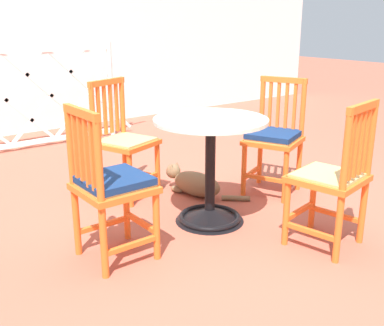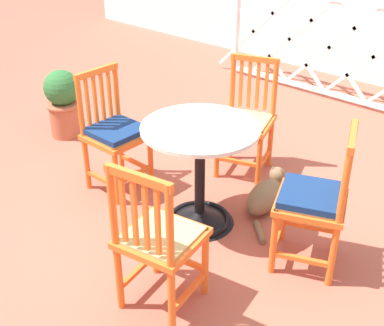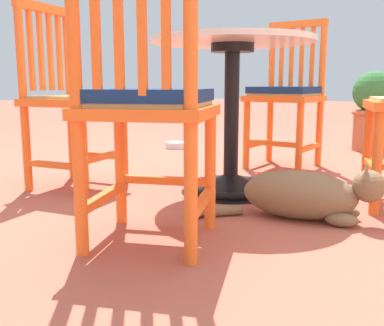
# 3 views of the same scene
# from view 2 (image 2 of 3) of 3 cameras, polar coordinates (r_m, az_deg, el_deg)

# --- Properties ---
(ground_plane) EXTENTS (24.00, 24.00, 0.00)m
(ground_plane) POSITION_cam_2_polar(r_m,az_deg,el_deg) (3.51, -1.80, -7.40)
(ground_plane) COLOR #AD5642
(lattice_fence_panel) EXTENTS (2.93, 0.06, 1.10)m
(lattice_fence_panel) POSITION_cam_2_polar(r_m,az_deg,el_deg) (5.65, 15.08, 12.33)
(lattice_fence_panel) COLOR white
(lattice_fence_panel) RESTS_ON ground_plane
(cafe_table) EXTENTS (0.76, 0.76, 0.73)m
(cafe_table) POSITION_cam_2_polar(r_m,az_deg,el_deg) (3.43, 0.87, -2.68)
(cafe_table) COLOR black
(cafe_table) RESTS_ON ground_plane
(orange_chair_at_corner) EXTENTS (0.47, 0.47, 0.91)m
(orange_chair_at_corner) POSITION_cam_2_polar(r_m,az_deg,el_deg) (2.71, -3.75, -8.63)
(orange_chair_at_corner) COLOR orange
(orange_chair_at_corner) RESTS_ON ground_plane
(orange_chair_by_planter) EXTENTS (0.52, 0.52, 0.91)m
(orange_chair_by_planter) POSITION_cam_2_polar(r_m,az_deg,el_deg) (3.07, 13.52, -4.12)
(orange_chair_by_planter) COLOR orange
(orange_chair_by_planter) RESTS_ON ground_plane
(orange_chair_near_fence) EXTENTS (0.51, 0.51, 0.91)m
(orange_chair_near_fence) POSITION_cam_2_polar(r_m,az_deg,el_deg) (4.03, 6.10, 4.70)
(orange_chair_near_fence) COLOR orange
(orange_chair_near_fence) RESTS_ON ground_plane
(orange_chair_facing_out) EXTENTS (0.40, 0.40, 0.91)m
(orange_chair_facing_out) POSITION_cam_2_polar(r_m,az_deg,el_deg) (3.81, -8.61, 3.25)
(orange_chair_facing_out) COLOR orange
(orange_chair_facing_out) RESTS_ON ground_plane
(tabby_cat) EXTENTS (0.40, 0.68, 0.23)m
(tabby_cat) POSITION_cam_2_polar(r_m,az_deg,el_deg) (3.74, 8.26, -3.46)
(tabby_cat) COLOR brown
(tabby_cat) RESTS_ON ground_plane
(terracotta_planter) EXTENTS (0.32, 0.32, 0.62)m
(terracotta_planter) POSITION_cam_2_polar(r_m,az_deg,el_deg) (4.79, -14.15, 6.66)
(terracotta_planter) COLOR #B25B3D
(terracotta_planter) RESTS_ON ground_plane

